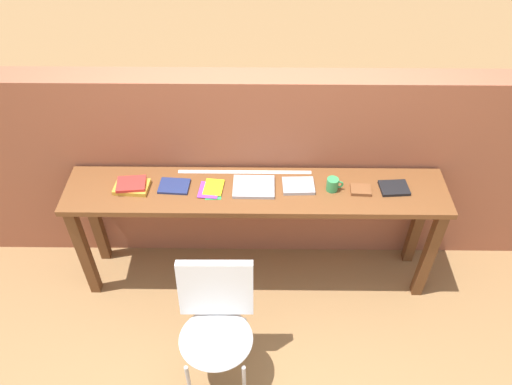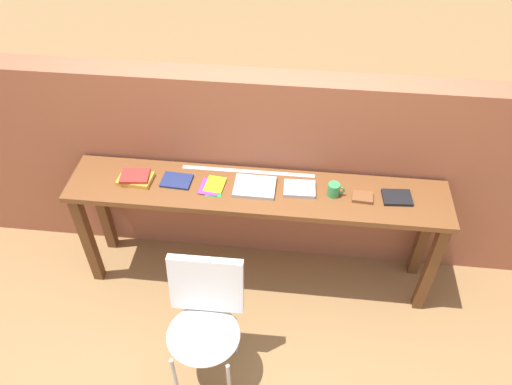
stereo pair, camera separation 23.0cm
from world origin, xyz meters
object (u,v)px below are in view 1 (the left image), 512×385
(chair_white_moulded, at_px, (216,322))
(leather_journal_brown, at_px, (361,190))
(pamphlet_pile_colourful, at_px, (212,189))
(book_open_centre, at_px, (254,187))
(book_repair_rightmost, at_px, (394,188))
(magazine_cycling, at_px, (174,186))
(mug, at_px, (333,184))
(book_stack_leftmost, at_px, (132,186))

(chair_white_moulded, distance_m, leather_journal_brown, 1.23)
(leather_journal_brown, bearing_deg, pamphlet_pile_colourful, -176.85)
(book_open_centre, bearing_deg, book_repair_rightmost, 0.54)
(leather_journal_brown, bearing_deg, magazine_cycling, -177.85)
(magazine_cycling, distance_m, mug, 1.03)
(book_stack_leftmost, distance_m, leather_journal_brown, 1.49)
(book_open_centre, height_order, leather_journal_brown, leather_journal_brown)
(book_stack_leftmost, bearing_deg, book_repair_rightmost, 0.37)
(book_stack_leftmost, height_order, pamphlet_pile_colourful, book_stack_leftmost)
(chair_white_moulded, relative_size, book_stack_leftmost, 3.88)
(magazine_cycling, height_order, book_repair_rightmost, book_repair_rightmost)
(chair_white_moulded, xyz_separation_m, pamphlet_pile_colourful, (-0.06, 0.76, 0.36))
(mug, bearing_deg, book_repair_rightmost, 1.05)
(magazine_cycling, bearing_deg, pamphlet_pile_colourful, -1.60)
(book_open_centre, relative_size, leather_journal_brown, 2.07)
(leather_journal_brown, bearing_deg, chair_white_moulded, -136.73)
(chair_white_moulded, bearing_deg, mug, 46.74)
(chair_white_moulded, xyz_separation_m, book_open_centre, (0.21, 0.78, 0.36))
(chair_white_moulded, height_order, book_open_centre, book_open_centre)
(leather_journal_brown, bearing_deg, book_open_centre, -178.41)
(magazine_cycling, bearing_deg, book_repair_rightmost, 3.32)
(leather_journal_brown, xyz_separation_m, book_repair_rightmost, (0.22, 0.02, -0.00))
(pamphlet_pile_colourful, height_order, book_open_centre, book_open_centre)
(leather_journal_brown, bearing_deg, mug, 179.05)
(chair_white_moulded, distance_m, pamphlet_pile_colourful, 0.84)
(pamphlet_pile_colourful, bearing_deg, book_stack_leftmost, 179.46)
(magazine_cycling, bearing_deg, chair_white_moulded, -65.01)
(leather_journal_brown, distance_m, book_repair_rightmost, 0.22)
(book_open_centre, bearing_deg, mug, -0.35)
(book_stack_leftmost, distance_m, magazine_cycling, 0.27)
(mug, relative_size, leather_journal_brown, 0.85)
(chair_white_moulded, bearing_deg, book_repair_rightmost, 34.58)
(leather_journal_brown, bearing_deg, book_repair_rightmost, 9.07)
(book_stack_leftmost, bearing_deg, chair_white_moulded, -52.86)
(chair_white_moulded, height_order, leather_journal_brown, leather_journal_brown)
(pamphlet_pile_colourful, height_order, book_repair_rightmost, book_repair_rightmost)
(book_open_centre, bearing_deg, leather_journal_brown, -1.26)
(chair_white_moulded, xyz_separation_m, magazine_cycling, (-0.31, 0.78, 0.36))
(book_open_centre, bearing_deg, book_stack_leftmost, -178.47)
(book_open_centre, xyz_separation_m, book_repair_rightmost, (0.91, -0.00, -0.00))
(magazine_cycling, relative_size, book_repair_rightmost, 1.07)
(book_stack_leftmost, bearing_deg, pamphlet_pile_colourful, -0.54)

